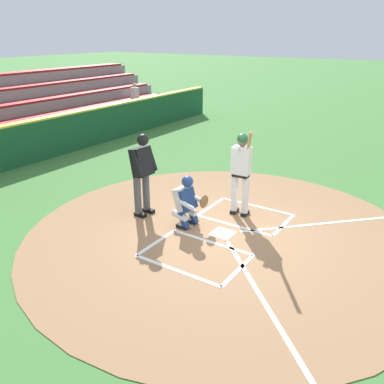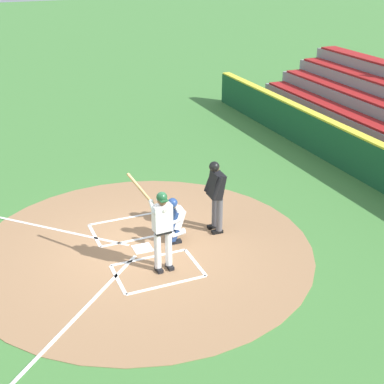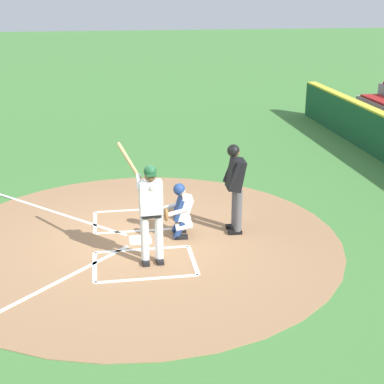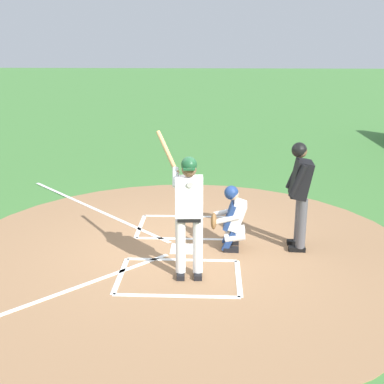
{
  "view_description": "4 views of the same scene",
  "coord_description": "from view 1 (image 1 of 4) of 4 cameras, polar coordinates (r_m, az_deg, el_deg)",
  "views": [
    {
      "loc": [
        6.52,
        3.53,
        3.84
      ],
      "look_at": [
        0.22,
        -0.61,
        0.86
      ],
      "focal_mm": 37.92,
      "sensor_mm": 36.0,
      "label": 1
    },
    {
      "loc": [
        -10.82,
        3.28,
        6.63
      ],
      "look_at": [
        0.2,
        -1.35,
        1.15
      ],
      "focal_mm": 51.56,
      "sensor_mm": 36.0,
      "label": 2
    },
    {
      "loc": [
        -10.45,
        0.59,
        4.76
      ],
      "look_at": [
        0.42,
        -1.11,
        0.82
      ],
      "focal_mm": 53.44,
      "sensor_mm": 36.0,
      "label": 3
    },
    {
      "loc": [
        -7.82,
        -0.5,
        3.44
      ],
      "look_at": [
        0.3,
        -0.13,
        0.95
      ],
      "focal_mm": 46.17,
      "sensor_mm": 36.0,
      "label": 4
    }
  ],
  "objects": [
    {
      "name": "catcher",
      "position": [
        8.43,
        -0.67,
        -1.15
      ],
      "size": [
        0.59,
        0.62,
        1.13
      ],
      "color": "black",
      "rests_on": "ground"
    },
    {
      "name": "batter",
      "position": [
        8.82,
        6.96,
        3.27
      ],
      "size": [
        0.91,
        0.75,
        2.13
      ],
      "color": "white",
      "rests_on": "ground"
    },
    {
      "name": "backstop_wall",
      "position": [
        13.2,
        -25.42,
        5.47
      ],
      "size": [
        22.0,
        0.36,
        1.31
      ],
      "color": "#19512D",
      "rests_on": "ground"
    },
    {
      "name": "dirt_circle",
      "position": [
        8.35,
        4.34,
        -5.87
      ],
      "size": [
        8.0,
        8.0,
        0.01
      ],
      "primitive_type": "cylinder",
      "color": "#99704C",
      "rests_on": "ground"
    },
    {
      "name": "baseball",
      "position": [
        9.22,
        7.6,
        -3.03
      ],
      "size": [
        0.07,
        0.07,
        0.07
      ],
      "primitive_type": "sphere",
      "color": "white",
      "rests_on": "ground"
    },
    {
      "name": "home_plate_and_chalk",
      "position": [
        8.01,
        9.88,
        -7.33
      ],
      "size": [
        7.93,
        4.91,
        0.01
      ],
      "color": "white",
      "rests_on": "dirt_circle"
    },
    {
      "name": "ground_plane",
      "position": [
        8.35,
        4.34,
        -5.91
      ],
      "size": [
        120.0,
        120.0,
        0.0
      ],
      "primitive_type": "plane",
      "color": "#427A38"
    },
    {
      "name": "plate_umpire",
      "position": [
        8.85,
        -7.01,
        3.19
      ],
      "size": [
        0.59,
        0.43,
        1.86
      ],
      "color": "#4C4C51",
      "rests_on": "ground"
    }
  ]
}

